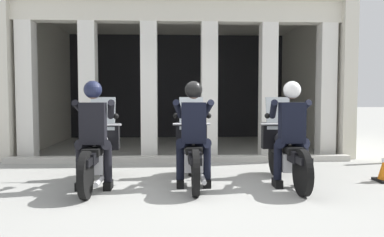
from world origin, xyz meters
TOP-DOWN VIEW (x-y plane):
  - ground_plane at (0.00, 3.00)m, footprint 80.00×80.00m
  - station_building at (-0.17, 5.14)m, footprint 7.64×5.06m
  - kerb_strip at (-0.17, 2.20)m, footprint 7.14×0.24m
  - motorcycle_left at (-1.45, 0.19)m, footprint 0.62×2.04m
  - police_officer_left at (-1.46, -0.09)m, footprint 0.63×0.61m
  - motorcycle_center at (0.00, 0.28)m, footprint 0.62×2.04m
  - police_officer_center at (0.00, -0.01)m, footprint 0.63×0.61m
  - motorcycle_right at (1.46, 0.21)m, footprint 0.62×2.04m
  - police_officer_right at (1.46, -0.08)m, footprint 0.63×0.61m

SIDE VIEW (x-z plane):
  - ground_plane at x=0.00m, z-range 0.00..0.00m
  - kerb_strip at x=-0.17m, z-range 0.00..0.12m
  - motorcycle_left at x=-1.45m, z-range -0.17..1.17m
  - motorcycle_center at x=0.00m, z-range -0.17..1.17m
  - motorcycle_right at x=1.46m, z-range -0.17..1.17m
  - police_officer_left at x=-1.46m, z-range 0.15..1.73m
  - police_officer_center at x=0.00m, z-range 0.15..1.73m
  - police_officer_right at x=1.46m, z-range 0.15..1.73m
  - station_building at x=-0.17m, z-range 0.39..3.95m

